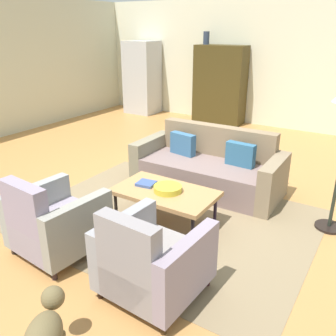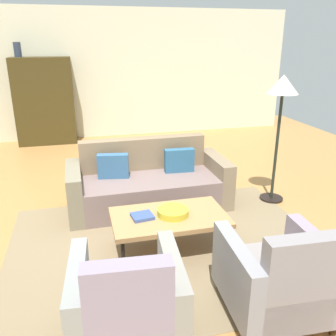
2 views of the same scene
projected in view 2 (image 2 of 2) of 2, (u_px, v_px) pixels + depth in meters
name	position (u px, v px, depth m)	size (l,w,h in m)	color
ground_plane	(124.00, 220.00, 4.49)	(10.86, 10.86, 0.00)	#B77F44
wall_back	(96.00, 74.00, 7.95)	(9.05, 0.12, 2.80)	beige
area_rug	(168.00, 246.00, 3.91)	(3.40, 2.60, 0.01)	#867253
couch	(148.00, 184.00, 4.85)	(2.11, 0.93, 0.86)	slate
coffee_table	(169.00, 218.00, 3.74)	(1.20, 0.70, 0.41)	black
armchair_left	(128.00, 306.00, 2.54)	(0.86, 0.86, 0.88)	#2C261F
armchair_right	(279.00, 280.00, 2.82)	(0.84, 0.84, 0.88)	#392C15
fruit_bowl	(173.00, 212.00, 3.72)	(0.33, 0.33, 0.07)	gold
book_stack	(142.00, 216.00, 3.67)	(0.24, 0.22, 0.03)	#3C5493
cabinet	(45.00, 101.00, 7.55)	(1.20, 0.51, 1.80)	#3E3315
vase_tall	(17.00, 50.00, 7.10)	(0.14, 0.14, 0.29)	#2F3A4F
floor_lamp	(282.00, 97.00, 4.58)	(0.40, 0.40, 1.72)	black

